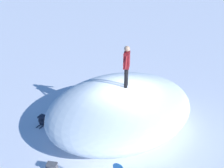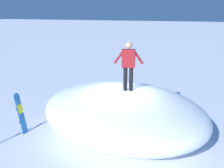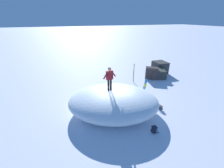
{
  "view_description": "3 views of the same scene",
  "coord_description": "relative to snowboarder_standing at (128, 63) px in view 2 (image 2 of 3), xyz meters",
  "views": [
    {
      "loc": [
        3.04,
        -7.93,
        6.29
      ],
      "look_at": [
        -0.59,
        -0.18,
        1.93
      ],
      "focal_mm": 38.6,
      "sensor_mm": 36.0,
      "label": 1
    },
    {
      "loc": [
        8.09,
        2.98,
        4.42
      ],
      "look_at": [
        -0.32,
        -0.45,
        1.85
      ],
      "focal_mm": 41.05,
      "sensor_mm": 36.0,
      "label": 2
    },
    {
      "loc": [
        -9.12,
        3.33,
        6.46
      ],
      "look_at": [
        -0.23,
        0.09,
        2.24
      ],
      "focal_mm": 24.03,
      "sensor_mm": 36.0,
      "label": 3
    }
  ],
  "objects": [
    {
      "name": "ground",
      "position": [
        0.16,
        -0.23,
        -2.72
      ],
      "size": [
        240.0,
        240.0,
        0.0
      ],
      "primitive_type": "plane",
      "color": "white"
    },
    {
      "name": "snow_mound",
      "position": [
        -0.12,
        -0.24,
        -1.86
      ],
      "size": [
        7.35,
        8.04,
        1.73
      ],
      "primitive_type": "ellipsoid",
      "rotation": [
        0.0,
        0.0,
        1.17
      ],
      "color": "white",
      "rests_on": "ground"
    },
    {
      "name": "snowboarder_standing",
      "position": [
        0.0,
        0.0,
        0.0
      ],
      "size": [
        0.36,
        1.02,
        1.71
      ],
      "color": "black",
      "rests_on": "snow_mound"
    },
    {
      "name": "snowboard_primary_upright",
      "position": [
        1.34,
        -3.75,
        -1.91
      ],
      "size": [
        0.31,
        0.3,
        1.56
      ],
      "color": "#2672BF",
      "rests_on": "ground"
    },
    {
      "name": "backpack_near",
      "position": [
        -1.12,
        -3.69,
        -2.54
      ],
      "size": [
        0.65,
        0.35,
        0.35
      ],
      "color": "#4C4C51",
      "rests_on": "ground"
    },
    {
      "name": "backpack_far",
      "position": [
        -3.1,
        -1.75,
        -2.49
      ],
      "size": [
        0.33,
        0.53,
        0.45
      ],
      "color": "#1E2333",
      "rests_on": "ground"
    }
  ]
}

